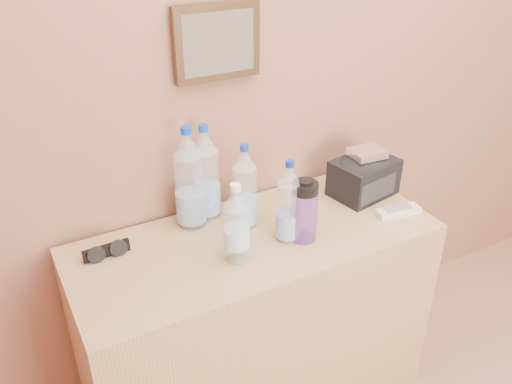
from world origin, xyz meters
TOP-DOWN VIEW (x-y plane):
  - picture_frame at (-0.37, 1.98)m, footprint 0.30×0.03m
  - dresser at (-0.37, 1.72)m, footprint 1.27×0.53m
  - pet_large_a at (-0.52, 1.90)m, footprint 0.10×0.10m
  - pet_large_b at (-0.45, 1.93)m, footprint 0.10×0.10m
  - pet_large_c at (-0.36, 1.81)m, footprint 0.08×0.08m
  - pet_large_d at (-0.27, 1.66)m, footprint 0.08×0.08m
  - pet_small at (-0.48, 1.63)m, footprint 0.08×0.08m
  - nalgene_bottle at (-0.23, 1.63)m, footprint 0.09×0.09m
  - sunglasses at (-0.84, 1.85)m, footprint 0.16×0.06m
  - ac_remote at (0.16, 1.60)m, footprint 0.17×0.08m
  - toiletry_bag at (0.14, 1.78)m, footprint 0.27×0.21m
  - foil_packet at (0.14, 1.78)m, footprint 0.13×0.11m

SIDE VIEW (x-z plane):
  - dresser at x=-0.37m, z-range 0.00..0.79m
  - ac_remote at x=0.16m, z-range 0.79..0.82m
  - sunglasses at x=-0.84m, z-range 0.79..0.83m
  - toiletry_bag at x=0.14m, z-range 0.79..0.96m
  - nalgene_bottle at x=-0.23m, z-range 0.79..1.02m
  - pet_small at x=-0.48m, z-range 0.78..1.05m
  - pet_large_d at x=-0.27m, z-range 0.78..1.07m
  - pet_large_c at x=-0.36m, z-range 0.78..1.08m
  - pet_large_b at x=-0.45m, z-range 0.77..1.13m
  - pet_large_a at x=-0.52m, z-range 0.77..1.14m
  - foil_packet at x=0.14m, z-range 0.96..0.98m
  - picture_frame at x=-0.37m, z-range 1.27..1.52m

